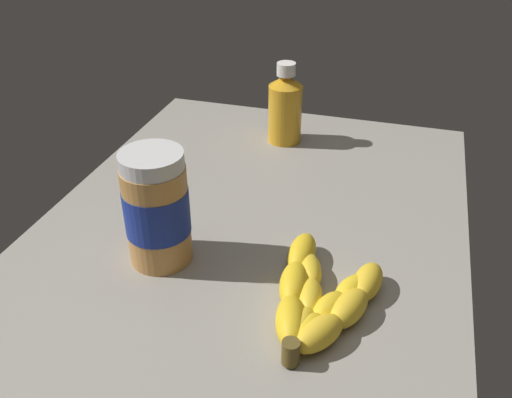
% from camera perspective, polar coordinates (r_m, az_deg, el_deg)
% --- Properties ---
extents(ground_plane, '(0.94, 0.63, 0.05)m').
position_cam_1_polar(ground_plane, '(0.82, -1.25, -5.41)').
color(ground_plane, gray).
extents(banana_bunch, '(0.22, 0.13, 0.04)m').
position_cam_1_polar(banana_bunch, '(0.68, 6.42, -10.18)').
color(banana_bunch, yellow).
rests_on(banana_bunch, ground_plane).
extents(peanut_butter_jar, '(0.09, 0.09, 0.16)m').
position_cam_1_polar(peanut_butter_jar, '(0.73, -10.25, -1.03)').
color(peanut_butter_jar, '#BF8442').
rests_on(peanut_butter_jar, ground_plane).
extents(honey_bottle, '(0.06, 0.06, 0.15)m').
position_cam_1_polar(honey_bottle, '(1.06, 3.04, 9.51)').
color(honey_bottle, gold).
rests_on(honey_bottle, ground_plane).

